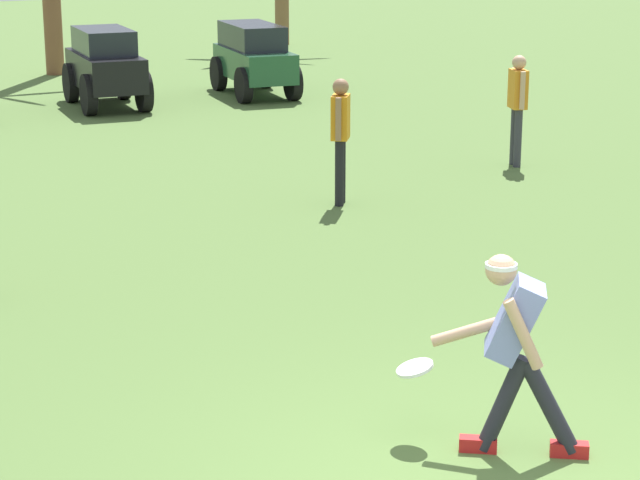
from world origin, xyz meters
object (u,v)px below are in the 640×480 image
at_px(teammate_midfield, 340,129).
at_px(frisbee_in_flight, 415,368).
at_px(parked_car_slot_c, 105,66).
at_px(parked_car_slot_d, 254,57).
at_px(teammate_deep, 518,100).
at_px(frisbee_thrower, 515,344).

bearing_deg(teammate_midfield, frisbee_in_flight, -110.92).
bearing_deg(frisbee_in_flight, parked_car_slot_c, 83.27).
height_order(frisbee_in_flight, parked_car_slot_c, parked_car_slot_c).
bearing_deg(parked_car_slot_d, teammate_midfield, -104.57).
bearing_deg(frisbee_in_flight, teammate_deep, 52.68).
xyz_separation_m(frisbee_thrower, teammate_midfield, (1.99, 6.95, 0.14)).
xyz_separation_m(frisbee_in_flight, parked_car_slot_d, (4.69, 15.01, 0.21)).
bearing_deg(teammate_midfield, teammate_deep, 17.72).
height_order(frisbee_in_flight, parked_car_slot_d, parked_car_slot_d).
bearing_deg(frisbee_thrower, frisbee_in_flight, 131.54).
bearing_deg(frisbee_thrower, teammate_midfield, 74.05).
height_order(frisbee_thrower, frisbee_in_flight, frisbee_thrower).
relative_size(frisbee_thrower, teammate_deep, 0.91).
distance_m(frisbee_thrower, parked_car_slot_d, 16.10).
bearing_deg(parked_car_slot_c, teammate_deep, -61.81).
relative_size(frisbee_in_flight, teammate_midfield, 0.21).
bearing_deg(teammate_deep, frisbee_in_flight, -127.32).
relative_size(frisbee_in_flight, parked_car_slot_d, 0.14).
relative_size(teammate_deep, parked_car_slot_c, 0.65).
height_order(teammate_midfield, parked_car_slot_c, teammate_midfield).
height_order(frisbee_in_flight, teammate_midfield, teammate_midfield).
distance_m(teammate_midfield, parked_car_slot_c, 8.41).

